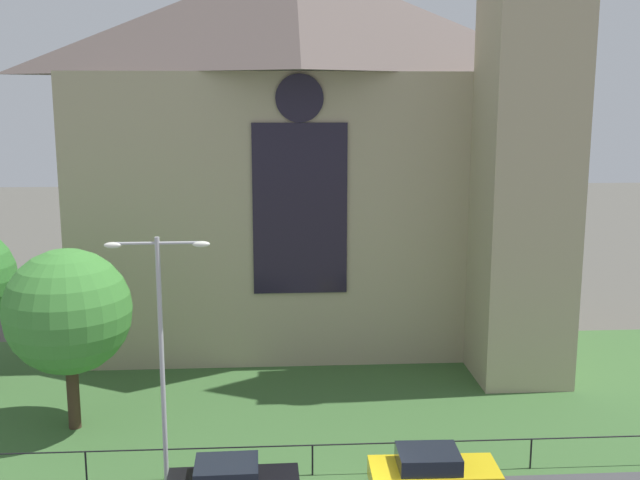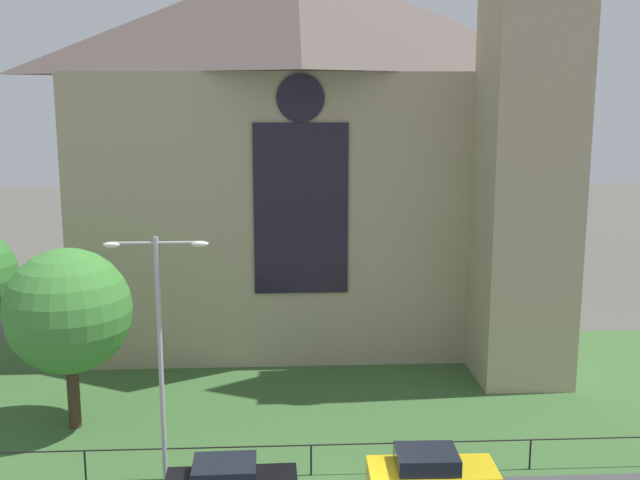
# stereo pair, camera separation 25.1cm
# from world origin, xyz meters

# --- Properties ---
(ground) EXTENTS (160.00, 160.00, 0.00)m
(ground) POSITION_xyz_m (0.00, 10.00, 0.00)
(ground) COLOR #56544C
(grass_verge) EXTENTS (120.00, 20.00, 0.01)m
(grass_verge) POSITION_xyz_m (0.00, 8.00, 0.00)
(grass_verge) COLOR #3D6633
(grass_verge) RESTS_ON ground
(church_building) EXTENTS (23.20, 16.20, 26.00)m
(church_building) POSITION_xyz_m (-0.24, 18.67, 10.27)
(church_building) COLOR tan
(church_building) RESTS_ON ground
(iron_railing) EXTENTS (30.77, 0.07, 1.13)m
(iron_railing) POSITION_xyz_m (-1.01, 2.50, 0.97)
(iron_railing) COLOR black
(iron_railing) RESTS_ON ground
(tree_left_near) EXTENTS (4.87, 4.87, 7.19)m
(tree_left_near) POSITION_xyz_m (-10.17, 6.92, 4.74)
(tree_left_near) COLOR #423021
(tree_left_near) RESTS_ON ground
(streetlamp_near) EXTENTS (3.37, 0.26, 8.45)m
(streetlamp_near) POSITION_xyz_m (-5.99, 2.40, 5.36)
(streetlamp_near) COLOR #B2B2B7
(streetlamp_near) RESTS_ON ground
(parked_car_yellow) EXTENTS (4.24, 2.10, 1.51)m
(parked_car_yellow) POSITION_xyz_m (2.85, 1.01, 0.74)
(parked_car_yellow) COLOR gold
(parked_car_yellow) RESTS_ON ground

